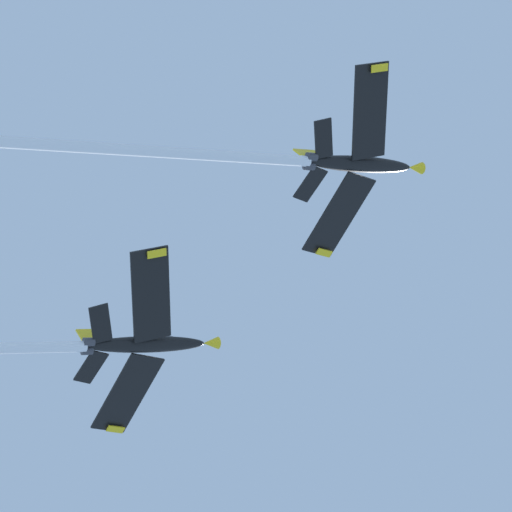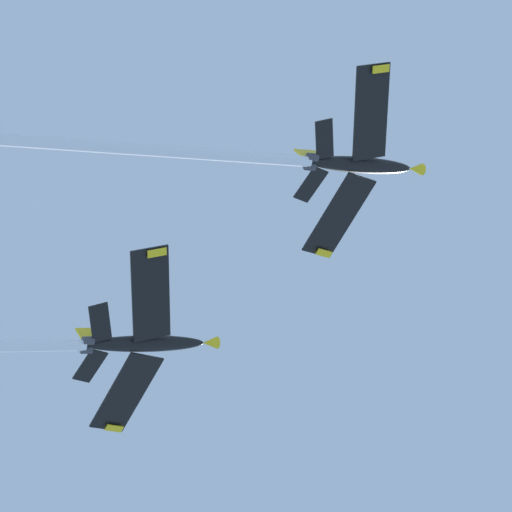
{
  "view_description": "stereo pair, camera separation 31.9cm",
  "coord_description": "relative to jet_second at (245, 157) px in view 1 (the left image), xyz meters",
  "views": [
    {
      "loc": [
        -28.3,
        36.26,
        1.67
      ],
      "look_at": [
        10.03,
        48.88,
        95.26
      ],
      "focal_mm": 76.53,
      "sensor_mm": 36.0,
      "label": 1
    },
    {
      "loc": [
        -28.4,
        36.57,
        1.67
      ],
      "look_at": [
        10.03,
        48.88,
        95.26
      ],
      "focal_mm": 76.53,
      "sensor_mm": 36.0,
      "label": 2
    }
  ],
  "objects": [
    {
      "name": "jet_third",
      "position": [
        7.01,
        24.47,
        -8.91
      ],
      "size": [
        33.1,
        44.74,
        27.35
      ],
      "color": "black"
    },
    {
      "name": "jet_second",
      "position": [
        0.0,
        0.0,
        0.0
      ],
      "size": [
        31.69,
        42.54,
        27.79
      ],
      "color": "black"
    }
  ]
}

